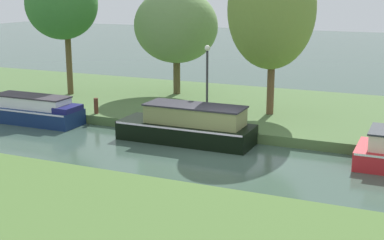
% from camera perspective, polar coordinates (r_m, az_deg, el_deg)
% --- Properties ---
extents(ground_plane, '(120.00, 120.00, 0.00)m').
position_cam_1_polar(ground_plane, '(19.88, 2.91, -3.73)').
color(ground_plane, '#3B5346').
extents(riverbank_far, '(72.00, 10.00, 0.40)m').
position_cam_1_polar(riverbank_far, '(26.27, 8.40, 0.93)').
color(riverbank_far, '#4E6C3B').
rests_on(riverbank_far, ground_plane).
extents(black_narrowboat, '(5.42, 1.81, 1.51)m').
position_cam_1_polar(black_narrowboat, '(21.42, -0.34, -0.62)').
color(black_narrowboat, black).
rests_on(black_narrowboat, ground_plane).
extents(navy_cruiser, '(5.19, 1.55, 1.26)m').
position_cam_1_polar(navy_cruiser, '(25.60, -16.59, 0.96)').
color(navy_cruiser, navy).
rests_on(navy_cruiser, ground_plane).
extents(willow_tree_left, '(3.67, 3.66, 6.55)m').
position_cam_1_polar(willow_tree_left, '(29.04, -13.50, 11.72)').
color(willow_tree_left, brown).
rests_on(willow_tree_left, riverbank_far).
extents(willow_tree_centre, '(4.56, 3.42, 5.52)m').
position_cam_1_polar(willow_tree_centre, '(28.67, -1.75, 9.79)').
color(willow_tree_centre, brown).
rests_on(willow_tree_centre, riverbank_far).
extents(willow_tree_right, '(3.75, 4.30, 7.22)m').
position_cam_1_polar(willow_tree_right, '(23.96, 8.37, 11.38)').
color(willow_tree_right, brown).
rests_on(willow_tree_right, riverbank_far).
extents(lamp_post, '(0.24, 0.24, 3.18)m').
position_cam_1_polar(lamp_post, '(23.35, 1.60, 4.91)').
color(lamp_post, '#333338').
rests_on(lamp_post, riverbank_far).
extents(mooring_post_far, '(0.19, 0.19, 0.71)m').
position_cam_1_polar(mooring_post_far, '(24.91, -10.02, 1.47)').
color(mooring_post_far, '#552E1F').
rests_on(mooring_post_far, riverbank_far).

